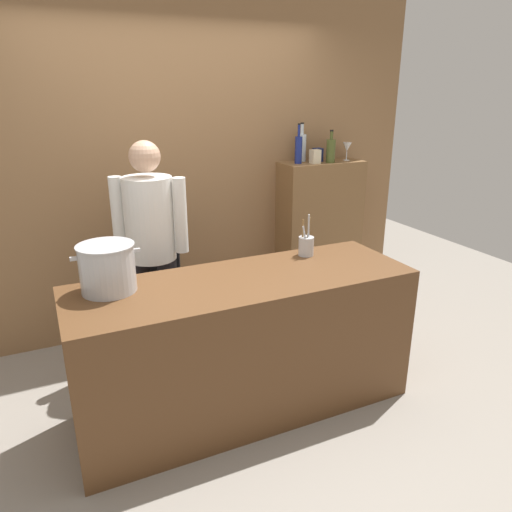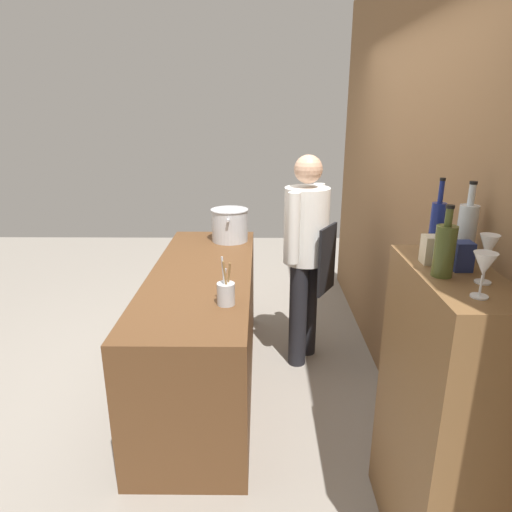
{
  "view_description": "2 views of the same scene",
  "coord_description": "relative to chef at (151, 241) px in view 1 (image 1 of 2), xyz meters",
  "views": [
    {
      "loc": [
        -1.05,
        -2.43,
        1.98
      ],
      "look_at": [
        0.21,
        0.28,
        0.92
      ],
      "focal_mm": 33.45,
      "sensor_mm": 36.0,
      "label": 1
    },
    {
      "loc": [
        2.96,
        0.41,
        1.99
      ],
      "look_at": [
        0.08,
        0.38,
        1.04
      ],
      "focal_mm": 31.87,
      "sensor_mm": 36.0,
      "label": 2
    }
  ],
  "objects": [
    {
      "name": "wine_bottle_cobalt",
      "position": [
        1.41,
        0.42,
        0.52
      ],
      "size": [
        0.06,
        0.06,
        0.34
      ],
      "color": "navy",
      "rests_on": "bar_cabinet"
    },
    {
      "name": "chef",
      "position": [
        0.0,
        0.0,
        0.0
      ],
      "size": [
        0.47,
        0.41,
        1.66
      ],
      "rotation": [
        0.0,
        0.0,
        2.62
      ],
      "color": "black",
      "rests_on": "ground_plane"
    },
    {
      "name": "utensil_crock",
      "position": [
        0.93,
        -0.55,
        0.01
      ],
      "size": [
        0.1,
        0.1,
        0.29
      ],
      "color": "#B7BABF",
      "rests_on": "prep_counter"
    },
    {
      "name": "spice_tin_cream",
      "position": [
        1.54,
        0.36,
        0.46
      ],
      "size": [
        0.08,
        0.08,
        0.12
      ],
      "primitive_type": "cube",
      "color": "beige",
      "rests_on": "bar_cabinet"
    },
    {
      "name": "brick_back_panel",
      "position": [
        0.38,
        0.63,
        0.54
      ],
      "size": [
        4.4,
        0.1,
        3.0
      ],
      "primitive_type": "cube",
      "color": "olive",
      "rests_on": "ground_plane"
    },
    {
      "name": "bar_cabinet",
      "position": [
        1.66,
        0.42,
        -0.28
      ],
      "size": [
        0.76,
        0.32,
        1.37
      ],
      "primitive_type": "cube",
      "color": "brown",
      "rests_on": "ground_plane"
    },
    {
      "name": "prep_counter",
      "position": [
        0.38,
        -0.77,
        -0.51
      ],
      "size": [
        2.1,
        0.7,
        0.9
      ],
      "primitive_type": "cube",
      "color": "brown",
      "rests_on": "ground_plane"
    },
    {
      "name": "ground_plane",
      "position": [
        0.38,
        -0.77,
        -0.96
      ],
      "size": [
        8.0,
        8.0,
        0.0
      ],
      "primitive_type": "plane",
      "color": "gray"
    },
    {
      "name": "spice_tin_navy",
      "position": [
        1.62,
        0.45,
        0.46
      ],
      "size": [
        0.07,
        0.07,
        0.12
      ],
      "primitive_type": "cube",
      "color": "navy",
      "rests_on": "bar_cabinet"
    },
    {
      "name": "wine_glass_wide",
      "position": [
        1.76,
        0.47,
        0.53
      ],
      "size": [
        0.07,
        0.07,
        0.19
      ],
      "color": "silver",
      "rests_on": "bar_cabinet"
    },
    {
      "name": "wine_glass_short",
      "position": [
        1.9,
        0.4,
        0.52
      ],
      "size": [
        0.08,
        0.08,
        0.16
      ],
      "color": "silver",
      "rests_on": "bar_cabinet"
    },
    {
      "name": "wine_bottle_olive",
      "position": [
        1.69,
        0.35,
        0.51
      ],
      "size": [
        0.08,
        0.08,
        0.28
      ],
      "color": "#475123",
      "rests_on": "bar_cabinet"
    },
    {
      "name": "wine_bottle_clear",
      "position": [
        1.49,
        0.51,
        0.53
      ],
      "size": [
        0.08,
        0.08,
        0.33
      ],
      "color": "silver",
      "rests_on": "bar_cabinet"
    },
    {
      "name": "stockpot_large",
      "position": [
        -0.38,
        -0.61,
        0.07
      ],
      "size": [
        0.38,
        0.32,
        0.27
      ],
      "color": "#B7BABF",
      "rests_on": "prep_counter"
    }
  ]
}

